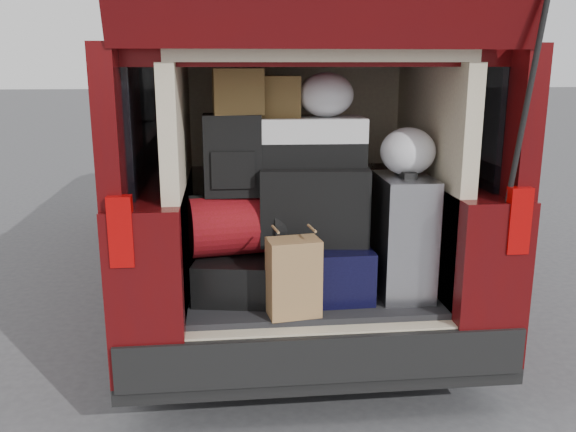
# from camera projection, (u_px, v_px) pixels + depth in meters

# --- Properties ---
(ground) EXTENTS (80.00, 80.00, 0.00)m
(ground) POSITION_uv_depth(u_px,v_px,m) (313.00, 398.00, 3.18)
(ground) COLOR #3E3E41
(ground) RESTS_ON ground
(minivan) EXTENTS (1.90, 5.35, 2.77)m
(minivan) POSITION_uv_depth(u_px,v_px,m) (280.00, 167.00, 4.74)
(minivan) COLOR black
(minivan) RESTS_ON ground
(load_floor) EXTENTS (1.24, 1.05, 0.55)m
(load_floor) POSITION_uv_depth(u_px,v_px,m) (306.00, 327.00, 3.37)
(load_floor) COLOR black
(load_floor) RESTS_ON ground
(black_hardshell) EXTENTS (0.46, 0.57, 0.21)m
(black_hardshell) POSITION_uv_depth(u_px,v_px,m) (238.00, 272.00, 3.13)
(black_hardshell) COLOR black
(black_hardshell) RESTS_ON load_floor
(navy_hardshell) EXTENTS (0.51, 0.62, 0.27)m
(navy_hardshell) POSITION_uv_depth(u_px,v_px,m) (315.00, 264.00, 3.16)
(navy_hardshell) COLOR black
(navy_hardshell) RESTS_ON load_floor
(silver_roller) EXTENTS (0.26, 0.41, 0.61)m
(silver_roller) POSITION_uv_depth(u_px,v_px,m) (403.00, 236.00, 3.06)
(silver_roller) COLOR silver
(silver_roller) RESTS_ON load_floor
(kraft_bag) EXTENTS (0.26, 0.18, 0.37)m
(kraft_bag) POSITION_uv_depth(u_px,v_px,m) (294.00, 277.00, 2.81)
(kraft_bag) COLOR olive
(kraft_bag) RESTS_ON load_floor
(red_duffel) EXTENTS (0.50, 0.37, 0.30)m
(red_duffel) POSITION_uv_depth(u_px,v_px,m) (236.00, 225.00, 3.06)
(red_duffel) COLOR maroon
(red_duffel) RESTS_ON black_hardshell
(black_soft_case) EXTENTS (0.56, 0.38, 0.38)m
(black_soft_case) POSITION_uv_depth(u_px,v_px,m) (314.00, 204.00, 3.07)
(black_soft_case) COLOR black
(black_soft_case) RESTS_ON navy_hardshell
(backpack) EXTENTS (0.28, 0.17, 0.40)m
(backpack) POSITION_uv_depth(u_px,v_px,m) (233.00, 155.00, 3.00)
(backpack) COLOR black
(backpack) RESTS_ON red_duffel
(twotone_duffel) EXTENTS (0.54, 0.29, 0.24)m
(twotone_duffel) POSITION_uv_depth(u_px,v_px,m) (312.00, 141.00, 3.07)
(twotone_duffel) COLOR white
(twotone_duffel) RESTS_ON black_soft_case
(grocery_sack_lower) EXTENTS (0.25, 0.21, 0.22)m
(grocery_sack_lower) POSITION_uv_depth(u_px,v_px,m) (238.00, 91.00, 2.94)
(grocery_sack_lower) COLOR brown
(grocery_sack_lower) RESTS_ON backpack
(grocery_sack_upper) EXTENTS (0.21, 0.18, 0.20)m
(grocery_sack_upper) POSITION_uv_depth(u_px,v_px,m) (280.00, 97.00, 3.02)
(grocery_sack_upper) COLOR brown
(grocery_sack_upper) RESTS_ON twotone_duffel
(plastic_bag_center) EXTENTS (0.28, 0.26, 0.22)m
(plastic_bag_center) POSITION_uv_depth(u_px,v_px,m) (326.00, 95.00, 3.02)
(plastic_bag_center) COLOR white
(plastic_bag_center) RESTS_ON twotone_duffel
(plastic_bag_right) EXTENTS (0.28, 0.26, 0.24)m
(plastic_bag_right) POSITION_uv_depth(u_px,v_px,m) (408.00, 151.00, 3.00)
(plastic_bag_right) COLOR white
(plastic_bag_right) RESTS_ON silver_roller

